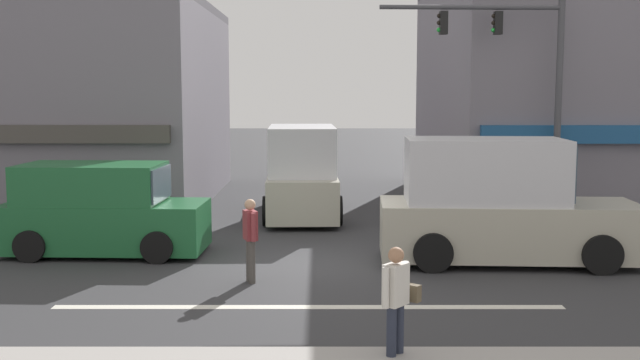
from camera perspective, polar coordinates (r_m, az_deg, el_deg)
ground_plane at (r=16.73m, az=-0.70°, el=-6.27°), size 120.00×120.00×0.00m
lane_marking_stripe at (r=13.34m, az=-0.89°, el=-9.65°), size 9.00×0.24×0.01m
building_left_block at (r=28.11m, az=-21.61°, el=5.54°), size 13.00×11.12×6.80m
building_right_corner at (r=28.12m, az=20.61°, el=6.59°), size 11.43×11.80×7.78m
utility_pole_near_left at (r=23.06m, az=-21.51°, el=8.41°), size 1.40×0.22×8.93m
utility_pole_far_right at (r=24.21m, az=20.79°, el=6.99°), size 1.40×0.22×7.79m
traffic_light_mast at (r=20.66m, az=15.21°, el=7.66°), size 4.89×0.34×6.20m
box_truck_crossing_center at (r=22.52m, az=-1.38°, el=0.35°), size 2.38×5.66×2.75m
box_truck_crossing_leftbound at (r=16.92m, az=13.50°, el=-1.98°), size 5.70×2.47×2.75m
van_approaching_near at (r=18.09m, az=-16.30°, el=-2.30°), size 4.67×2.18×2.11m
pedestrian_foreground_with_bag at (r=10.45m, az=5.87°, el=-8.95°), size 0.58×0.59×1.67m
pedestrian_mid_crossing at (r=14.86m, az=-5.32°, el=-4.21°), size 0.33×0.54×1.67m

